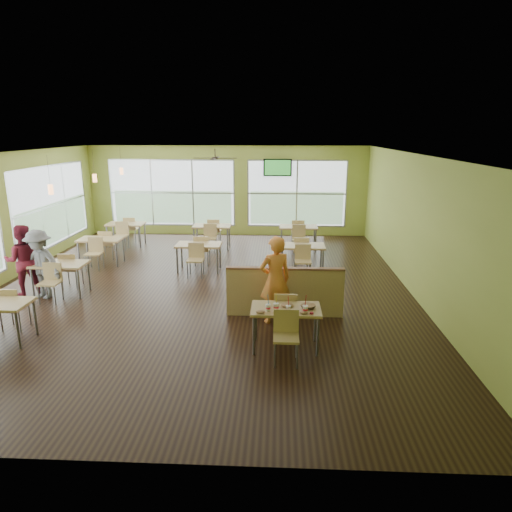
# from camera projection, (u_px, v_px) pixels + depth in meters

# --- Properties ---
(room) EXTENTS (12.00, 12.04, 3.20)m
(room) POSITION_uv_depth(u_px,v_px,m) (199.00, 224.00, 10.65)
(room) COLOR black
(room) RESTS_ON ground
(window_bays) EXTENTS (9.24, 10.24, 2.38)m
(window_bays) POSITION_uv_depth(u_px,v_px,m) (130.00, 207.00, 13.77)
(window_bays) COLOR white
(window_bays) RESTS_ON room
(main_table) EXTENTS (1.22, 1.52, 0.87)m
(main_table) POSITION_uv_depth(u_px,v_px,m) (286.00, 314.00, 7.92)
(main_table) COLOR tan
(main_table) RESTS_ON floor
(half_wall_divider) EXTENTS (2.40, 0.14, 1.04)m
(half_wall_divider) POSITION_uv_depth(u_px,v_px,m) (285.00, 292.00, 9.35)
(half_wall_divider) COLOR tan
(half_wall_divider) RESTS_ON floor
(dining_tables) EXTENTS (6.92, 8.72, 0.87)m
(dining_tables) POSITION_uv_depth(u_px,v_px,m) (173.00, 246.00, 12.60)
(dining_tables) COLOR tan
(dining_tables) RESTS_ON floor
(pendant_lights) EXTENTS (0.11, 7.31, 0.86)m
(pendant_lights) POSITION_uv_depth(u_px,v_px,m) (74.00, 183.00, 11.22)
(pendant_lights) COLOR #2D2119
(pendant_lights) RESTS_ON ceiling
(ceiling_fan) EXTENTS (1.25, 1.25, 0.29)m
(ceiling_fan) POSITION_uv_depth(u_px,v_px,m) (215.00, 158.00, 13.17)
(ceiling_fan) COLOR #2D2119
(ceiling_fan) RESTS_ON ceiling
(tv_backwall) EXTENTS (1.00, 0.07, 0.60)m
(tv_backwall) POSITION_uv_depth(u_px,v_px,m) (278.00, 168.00, 16.01)
(tv_backwall) COLOR black
(tv_backwall) RESTS_ON wall_back
(man_plaid) EXTENTS (0.76, 0.63, 1.77)m
(man_plaid) POSITION_uv_depth(u_px,v_px,m) (275.00, 280.00, 8.94)
(man_plaid) COLOR #F2451A
(man_plaid) RESTS_ON floor
(patron_maroon) EXTENTS (0.99, 0.89, 1.66)m
(patron_maroon) POSITION_uv_depth(u_px,v_px,m) (23.00, 260.00, 10.48)
(patron_maroon) COLOR maroon
(patron_maroon) RESTS_ON floor
(patron_grey) EXTENTS (1.14, 0.83, 1.60)m
(patron_grey) POSITION_uv_depth(u_px,v_px,m) (40.00, 264.00, 10.29)
(patron_grey) COLOR slate
(patron_grey) RESTS_ON floor
(cup_blue) EXTENTS (0.09, 0.09, 0.33)m
(cup_blue) POSITION_uv_depth(u_px,v_px,m) (268.00, 308.00, 7.73)
(cup_blue) COLOR white
(cup_blue) RESTS_ON main_table
(cup_yellow) EXTENTS (0.10, 0.10, 0.36)m
(cup_yellow) POSITION_uv_depth(u_px,v_px,m) (276.00, 307.00, 7.74)
(cup_yellow) COLOR white
(cup_yellow) RESTS_ON main_table
(cup_red_near) EXTENTS (0.09, 0.09, 0.32)m
(cup_red_near) POSITION_uv_depth(u_px,v_px,m) (288.00, 309.00, 7.68)
(cup_red_near) COLOR white
(cup_red_near) RESTS_ON main_table
(cup_red_far) EXTENTS (0.10, 0.10, 0.35)m
(cup_red_far) POSITION_uv_depth(u_px,v_px,m) (305.00, 309.00, 7.65)
(cup_red_far) COLOR white
(cup_red_far) RESTS_ON main_table
(food_basket) EXTENTS (0.26, 0.26, 0.06)m
(food_basket) POSITION_uv_depth(u_px,v_px,m) (308.00, 306.00, 7.88)
(food_basket) COLOR black
(food_basket) RESTS_ON main_table
(ketchup_cup) EXTENTS (0.07, 0.07, 0.03)m
(ketchup_cup) POSITION_uv_depth(u_px,v_px,m) (312.00, 313.00, 7.63)
(ketchup_cup) COLOR #AD1722
(ketchup_cup) RESTS_ON main_table
(wrapper_left) EXTENTS (0.18, 0.17, 0.04)m
(wrapper_left) POSITION_uv_depth(u_px,v_px,m) (260.00, 312.00, 7.67)
(wrapper_left) COLOR #9F764D
(wrapper_left) RESTS_ON main_table
(wrapper_mid) EXTENTS (0.27, 0.25, 0.05)m
(wrapper_mid) POSITION_uv_depth(u_px,v_px,m) (287.00, 305.00, 7.94)
(wrapper_mid) COLOR #9F764D
(wrapper_mid) RESTS_ON main_table
(wrapper_right) EXTENTS (0.16, 0.15, 0.03)m
(wrapper_right) POSITION_uv_depth(u_px,v_px,m) (304.00, 312.00, 7.65)
(wrapper_right) COLOR #9F764D
(wrapper_right) RESTS_ON main_table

